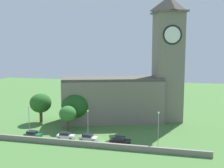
# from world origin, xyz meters

# --- Properties ---
(ground_plane) EXTENTS (200.00, 200.00, 0.00)m
(ground_plane) POSITION_xyz_m (0.00, 15.00, 0.00)
(ground_plane) COLOR #477538
(church) EXTENTS (36.29, 20.27, 36.01)m
(church) POSITION_xyz_m (4.26, 20.39, 10.79)
(church) COLOR slate
(church) RESTS_ON ground
(quay_barrier) EXTENTS (49.14, 0.70, 1.24)m
(quay_barrier) POSITION_xyz_m (0.00, -3.88, 0.62)
(quay_barrier) COLOR gray
(quay_barrier) RESTS_ON ground
(car_green) EXTENTS (4.31, 2.40, 1.75)m
(car_green) POSITION_xyz_m (-16.26, -1.32, 0.88)
(car_green) COLOR #1E6B38
(car_green) RESTS_ON ground
(car_white) EXTENTS (4.24, 2.15, 1.65)m
(car_white) POSITION_xyz_m (-8.30, -0.10, 0.84)
(car_white) COLOR silver
(car_white) RESTS_ON ground
(car_silver) EXTENTS (4.25, 2.41, 1.69)m
(car_silver) POSITION_xyz_m (-2.59, -0.31, 0.85)
(car_silver) COLOR silver
(car_silver) RESTS_ON ground
(car_black) EXTENTS (4.55, 2.06, 1.93)m
(car_black) POSITION_xyz_m (5.08, -1.08, 0.97)
(car_black) COLOR black
(car_black) RESTS_ON ground
(streetlamp_west_end) EXTENTS (0.44, 0.44, 7.30)m
(streetlamp_west_end) POSITION_xyz_m (-18.83, 1.67, 4.85)
(streetlamp_west_end) COLOR #9EA0A5
(streetlamp_west_end) RESTS_ON ground
(streetlamp_west_mid) EXTENTS (0.44, 0.44, 6.82)m
(streetlamp_west_mid) POSITION_xyz_m (-3.42, 2.02, 4.57)
(streetlamp_west_mid) COLOR #9EA0A5
(streetlamp_west_mid) RESTS_ON ground
(streetlamp_central) EXTENTS (0.44, 0.44, 7.74)m
(streetlamp_central) POSITION_xyz_m (13.41, 0.37, 5.09)
(streetlamp_central) COLOR #9EA0A5
(streetlamp_central) RESTS_ON ground
(tree_riverside_west) EXTENTS (7.57, 7.57, 9.12)m
(tree_riverside_west) POSITION_xyz_m (-10.24, 11.36, 5.67)
(tree_riverside_west) COLOR brown
(tree_riverside_west) RESTS_ON ground
(tree_churchyard) EXTENTS (6.16, 6.16, 8.46)m
(tree_churchyard) POSITION_xyz_m (-21.14, 12.31, 5.64)
(tree_churchyard) COLOR brown
(tree_churchyard) RESTS_ON ground
(tree_riverside_east) EXTENTS (4.51, 4.51, 6.62)m
(tree_riverside_east) POSITION_xyz_m (-10.27, 6.20, 4.55)
(tree_riverside_east) COLOR brown
(tree_riverside_east) RESTS_ON ground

